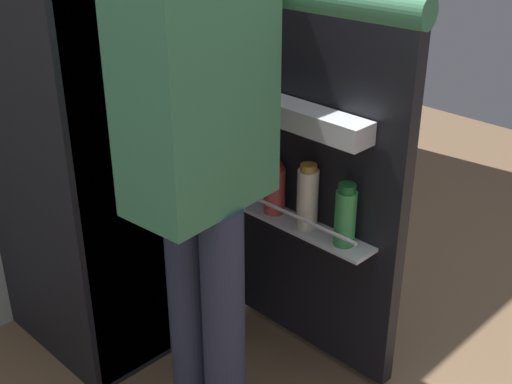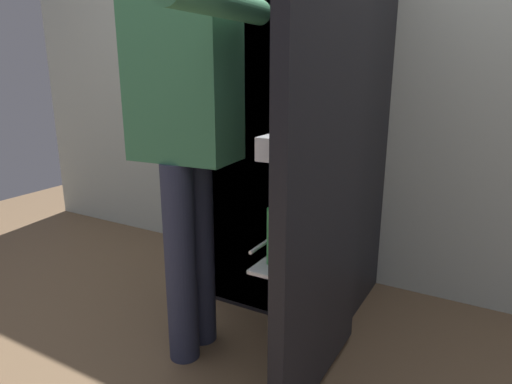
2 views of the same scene
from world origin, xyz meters
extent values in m
plane|color=brown|center=(0.00, 0.00, 0.00)|extent=(5.86, 5.86, 0.00)
cube|color=black|center=(0.00, 0.54, 0.86)|extent=(0.68, 0.58, 1.73)
cube|color=white|center=(0.00, 0.25, 0.86)|extent=(0.64, 0.01, 1.69)
cube|color=white|center=(0.00, 0.30, 0.98)|extent=(0.60, 0.09, 0.01)
cube|color=black|center=(0.36, -0.08, 0.87)|extent=(0.05, 0.66, 1.67)
cube|color=white|center=(0.28, -0.08, 0.53)|extent=(0.11, 0.53, 0.01)
cylinder|color=silver|center=(0.24, -0.08, 0.59)|extent=(0.01, 0.51, 0.01)
cube|color=white|center=(0.28, -0.08, 0.90)|extent=(0.10, 0.45, 0.07)
cylinder|color=#DB4C47|center=(0.29, 0.04, 0.61)|extent=(0.07, 0.07, 0.16)
cylinder|color=#B22D28|center=(0.29, 0.04, 0.70)|extent=(0.06, 0.06, 0.02)
cylinder|color=#EDE5CC|center=(0.28, -0.10, 0.64)|extent=(0.07, 0.07, 0.20)
cylinder|color=#B78933|center=(0.28, -0.10, 0.75)|extent=(0.05, 0.05, 0.02)
cylinder|color=green|center=(0.28, -0.25, 0.63)|extent=(0.07, 0.07, 0.18)
cylinder|color=#195B28|center=(0.28, -0.25, 0.73)|extent=(0.05, 0.05, 0.03)
cylinder|color=#2D334C|center=(-0.17, -0.05, 0.40)|extent=(0.12, 0.12, 0.80)
cylinder|color=#2D334C|center=(-0.16, -0.19, 0.40)|extent=(0.12, 0.12, 0.80)
cube|color=#3D7F56|center=(-0.17, -0.12, 1.08)|extent=(0.40, 0.25, 0.57)
cylinder|color=#3D7F56|center=(-0.18, 0.07, 1.06)|extent=(0.08, 0.08, 0.53)
camera|label=1|loc=(-1.19, -1.33, 1.62)|focal=47.78mm
camera|label=2|loc=(0.88, -1.42, 1.13)|focal=31.67mm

